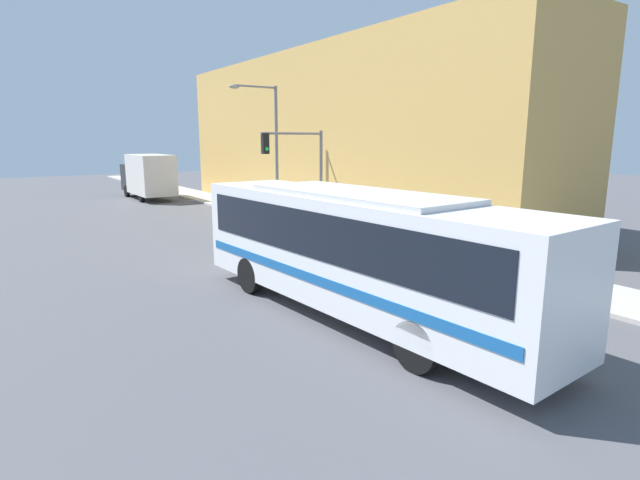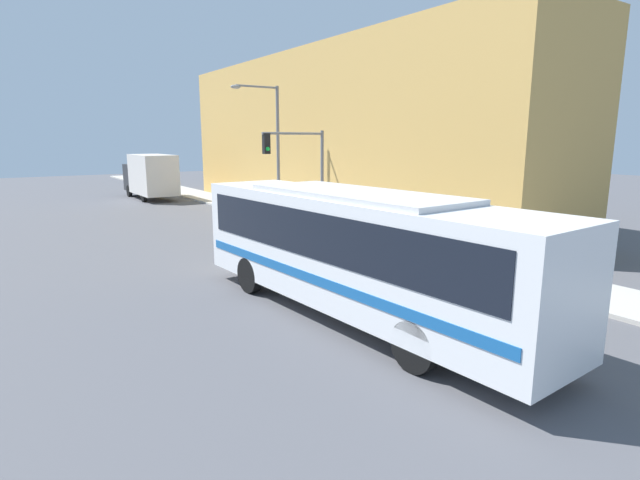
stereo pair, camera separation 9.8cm
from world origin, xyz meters
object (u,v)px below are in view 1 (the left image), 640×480
Objects in this scene: delivery_truck at (148,175)px; fire_hydrant at (416,244)px; city_bus at (355,245)px; street_lamp at (270,140)px; pedestrian_near_corner at (403,223)px; traffic_light_pole at (300,162)px; parking_meter at (358,219)px.

fire_hydrant is (2.88, -25.38, -1.27)m from delivery_truck.
street_lamp reaches higher than city_bus.
fire_hydrant is 0.44× the size of pedestrian_near_corner.
fire_hydrant is 0.11× the size of street_lamp.
street_lamp is (2.76, -14.29, 2.61)m from delivery_truck.
fire_hydrant is 0.17× the size of traffic_light_pole.
traffic_light_pole is (-1.04, 6.61, 2.88)m from fire_hydrant.
fire_hydrant is at bearing 29.13° from city_bus.
street_lamp is at bearing -79.09° from delivery_truck.
traffic_light_pole is (4.92, 10.38, 1.54)m from city_bus.
fire_hydrant is at bearing -83.52° from delivery_truck.
pedestrian_near_corner is at bearing -81.19° from delivery_truck.
street_lamp is at bearing 90.98° from parking_meter.
delivery_truck is 1.51× the size of traffic_light_pole.
delivery_truck is 14.79m from street_lamp.
delivery_truck reaches higher than pedestrian_near_corner.
city_bus is at bearing -141.76° from pedestrian_near_corner.
pedestrian_near_corner is at bearing 62.71° from fire_hydrant.
city_bus is at bearing -129.17° from parking_meter.
city_bus is 7.17m from fire_hydrant.
parking_meter is at bearing -71.32° from traffic_light_pole.
delivery_truck is 24.11m from pedestrian_near_corner.
parking_meter is at bearing -89.02° from street_lamp.
city_bus is 6.05× the size of pedestrian_near_corner.
fire_hydrant is 1.84m from pedestrian_near_corner.
delivery_truck is at bearing 96.48° from fire_hydrant.
street_lamp is 10.13m from pedestrian_near_corner.
pedestrian_near_corner reaches higher than parking_meter.
city_bus is at bearing -111.42° from street_lamp.
pedestrian_near_corner is (6.76, 5.33, -0.80)m from city_bus.
parking_meter is at bearing 90.00° from fire_hydrant.
street_lamp reaches higher than pedestrian_near_corner.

